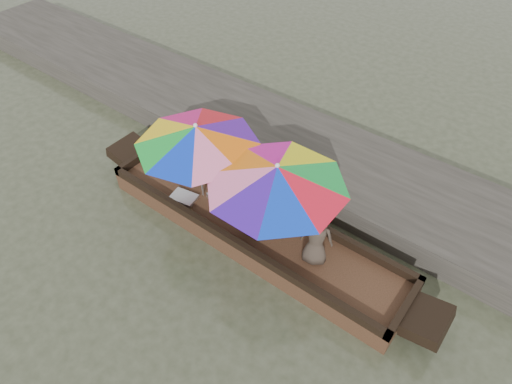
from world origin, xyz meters
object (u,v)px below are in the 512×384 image
Objects in this scene: tray_scallop at (184,197)px; supply_bag at (240,198)px; umbrella_stern at (276,202)px; charcoal_grill at (254,226)px; cooking_pot at (176,158)px; vendor at (317,238)px; tray_crayfish at (221,198)px; umbrella_bow at (199,162)px; boat_hull at (252,230)px.

supply_bag is at bearing 30.84° from tray_scallop.
charcoal_grill is at bearing -164.21° from umbrella_stern.
cooking_pot is at bearing 176.11° from supply_bag.
vendor reaches higher than cooking_pot.
vendor is at bearing 4.08° from charcoal_grill.
vendor is at bearing -6.35° from cooking_pot.
cooking_pot is 2.28m from charcoal_grill.
tray_crayfish is at bearing 167.86° from charcoal_grill.
tray_crayfish is 0.37m from supply_bag.
umbrella_bow is at bearing -160.18° from supply_bag.
umbrella_stern is (0.35, 0.10, 0.70)m from charcoal_grill.
tray_crayfish is at bearing -11.02° from cooking_pot.
boat_hull is at bearing -22.57° from vendor.
supply_bag is 0.96m from umbrella_bow.
tray_crayfish is at bearing -155.73° from supply_bag.
umbrella_stern is at bearing 8.94° from tray_scallop.
boat_hull is 2.17m from cooking_pot.
vendor is 0.51× the size of umbrella_bow.
tray_crayfish reaches higher than tray_scallop.
umbrella_bow is at bearing 180.00° from umbrella_stern.
supply_bag is (0.87, 0.52, 0.10)m from tray_scallop.
umbrella_bow reaches higher than tray_crayfish.
vendor is 0.48× the size of umbrella_stern.
cooking_pot is 0.37× the size of vendor.
boat_hull is 5.33× the size of vendor.
charcoal_grill is at bearing -12.14° from tray_crayfish.
charcoal_grill reaches higher than tray_crayfish.
tray_crayfish is at bearing 15.23° from umbrella_bow.
umbrella_bow and umbrella_stern have the same top height.
boat_hull is at bearing 137.70° from charcoal_grill.
tray_scallop is at bearing -126.12° from umbrella_bow.
charcoal_grill is 1.41m from umbrella_bow.
umbrella_bow reaches higher than boat_hull.
umbrella_stern is (2.58, -0.35, 0.67)m from cooking_pot.
tray_scallop is 1.44m from charcoal_grill.
supply_bag is at bearing 24.27° from tray_crayfish.
vendor reaches higher than boat_hull.
umbrella_stern is (1.24, -0.09, 0.73)m from tray_crayfish.
cooking_pot is 0.18× the size of umbrella_stern.
umbrella_bow is at bearing -22.15° from vendor.
tray_scallop is at bearing -15.84° from vendor.
umbrella_bow reaches higher than supply_bag.
charcoal_grill is at bearing -17.60° from vendor.
umbrella_stern is at bearing -14.84° from supply_bag.
boat_hull is 0.81m from tray_crayfish.
umbrella_bow reaches higher than vendor.
supply_bag reaches higher than tray_scallop.
cooking_pot is 0.84× the size of tray_scallop.
umbrella_stern is (1.78, 0.28, 0.74)m from tray_scallop.
tray_scallop is 1.34× the size of charcoal_grill.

